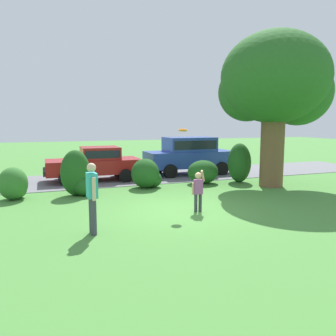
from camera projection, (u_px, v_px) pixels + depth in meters
name	position (u px, v px, depth m)	size (l,w,h in m)	color
ground_plane	(181.00, 210.00, 10.79)	(80.00, 80.00, 0.00)	#478438
driveway_strip	(127.00, 178.00, 16.91)	(28.00, 4.40, 0.02)	slate
oak_tree_large	(276.00, 84.00, 14.42)	(4.81, 4.48, 6.37)	brown
shrub_near_tree	(14.00, 185.00, 12.22)	(1.00, 1.06, 1.14)	#33702B
shrub_centre_left	(78.00, 176.00, 12.85)	(1.23, 1.03, 1.68)	#1E511C
shrub_centre	(147.00, 174.00, 14.37)	(1.28, 1.23, 1.21)	#1E511C
shrub_centre_right	(203.00, 172.00, 15.38)	(1.39, 1.18, 1.03)	#1E511C
shrub_far_end	(239.00, 163.00, 15.68)	(0.99, 1.13, 1.75)	#1E511C
parked_sedan	(96.00, 162.00, 16.06)	(4.44, 2.17, 1.56)	maroon
parked_suv	(189.00, 153.00, 18.02)	(4.72, 2.15, 1.92)	#28429E
child_thrower	(198.00, 188.00, 10.50)	(0.46, 0.24, 1.29)	#383842
frisbee	(183.00, 130.00, 10.73)	(0.29, 0.28, 0.12)	orange
adult_onlooker	(92.00, 194.00, 8.39)	(0.24, 0.53, 1.74)	#3F3F4C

